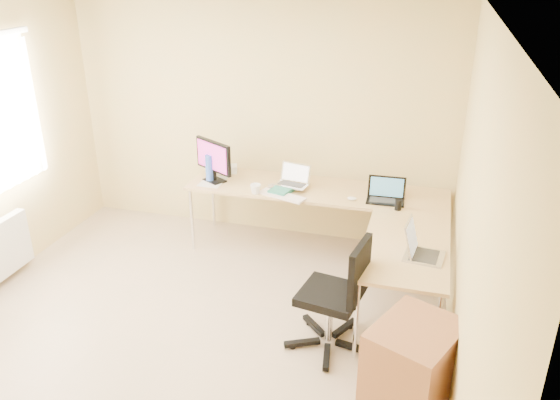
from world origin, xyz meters
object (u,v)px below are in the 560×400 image
(monitor, at_px, (214,161))
(laptop_black, at_px, (386,191))
(keyboard, at_px, (282,196))
(laptop_return, at_px, (426,244))
(office_chair, at_px, (330,292))
(desk_return, at_px, (402,284))
(desk_main, at_px, (315,221))
(water_bottle, at_px, (209,168))
(cabinet, at_px, (411,379))
(mug, at_px, (255,189))
(desk_fan, at_px, (220,161))
(laptop_center, at_px, (292,176))

(monitor, bearing_deg, laptop_black, 28.88)
(keyboard, height_order, laptop_return, laptop_return)
(laptop_black, xyz_separation_m, office_chair, (-0.27, -1.36, -0.34))
(desk_return, bearing_deg, laptop_return, -44.85)
(desk_main, relative_size, office_chair, 2.68)
(laptop_black, xyz_separation_m, water_bottle, (-1.84, 0.03, 0.03))
(desk_main, height_order, cabinet, cabinet)
(desk_main, height_order, mug, mug)
(keyboard, bearing_deg, monitor, -176.34)
(monitor, relative_size, cabinet, 0.64)
(desk_fan, distance_m, office_chair, 2.34)
(desk_return, relative_size, office_chair, 1.32)
(desk_fan, bearing_deg, laptop_return, -37.76)
(keyboard, bearing_deg, office_chair, -40.64)
(keyboard, relative_size, water_bottle, 1.67)
(cabinet, bearing_deg, desk_return, 121.19)
(laptop_black, bearing_deg, mug, -174.80)
(desk_main, relative_size, mug, 24.45)
(laptop_center, relative_size, cabinet, 0.39)
(desk_return, xyz_separation_m, laptop_black, (-0.26, 0.87, 0.48))
(laptop_black, relative_size, water_bottle, 1.24)
(laptop_black, bearing_deg, water_bottle, 176.96)
(laptop_center, height_order, water_bottle, water_bottle)
(laptop_black, xyz_separation_m, laptop_return, (0.41, -1.02, 0.01))
(laptop_black, height_order, water_bottle, water_bottle)
(laptop_black, bearing_deg, office_chair, -103.39)
(laptop_center, relative_size, desk_fan, 1.30)
(desk_main, relative_size, keyboard, 5.43)
(mug, height_order, cabinet, mug)
(desk_main, bearing_deg, laptop_center, -162.24)
(desk_main, xyz_separation_m, desk_fan, (-1.13, 0.20, 0.49))
(water_bottle, relative_size, cabinet, 0.36)
(mug, bearing_deg, monitor, 158.42)
(water_bottle, relative_size, office_chair, 0.30)
(keyboard, bearing_deg, mug, -161.86)
(monitor, relative_size, laptop_center, 1.63)
(keyboard, bearing_deg, water_bottle, -174.69)
(desk_return, xyz_separation_m, water_bottle, (-2.10, 0.89, 0.51))
(office_chair, bearing_deg, desk_return, 52.61)
(monitor, distance_m, office_chair, 2.12)
(laptop_center, distance_m, mug, 0.40)
(office_chair, distance_m, cabinet, 0.96)
(water_bottle, bearing_deg, desk_fan, 90.00)
(water_bottle, bearing_deg, desk_main, 5.33)
(laptop_black, height_order, cabinet, laptop_black)
(desk_fan, relative_size, office_chair, 0.25)
(desk_return, height_order, mug, mug)
(laptop_return, relative_size, office_chair, 0.36)
(laptop_center, bearing_deg, mug, -134.31)
(monitor, relative_size, office_chair, 0.53)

